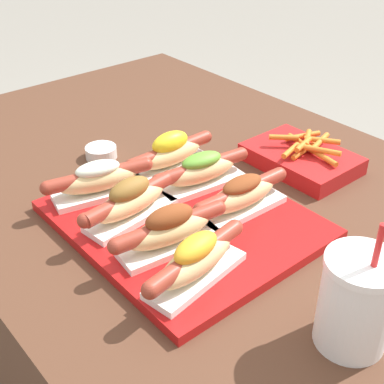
# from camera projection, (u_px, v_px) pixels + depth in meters

# --- Properties ---
(patio_table) EXTENTS (1.48, 0.89, 0.73)m
(patio_table) POSITION_uv_depth(u_px,v_px,m) (209.00, 327.00, 1.22)
(patio_table) COLOR #4C2D1E
(patio_table) RESTS_ON ground_plane
(serving_tray) EXTENTS (0.42, 0.36, 0.02)m
(serving_tray) POSITION_uv_depth(u_px,v_px,m) (183.00, 220.00, 0.93)
(serving_tray) COLOR #B71414
(serving_tray) RESTS_ON patio_table
(hot_dog_0) EXTENTS (0.10, 0.21, 0.07)m
(hot_dog_0) POSITION_uv_depth(u_px,v_px,m) (99.00, 179.00, 0.96)
(hot_dog_0) COLOR white
(hot_dog_0) RESTS_ON serving_tray
(hot_dog_1) EXTENTS (0.08, 0.21, 0.08)m
(hot_dog_1) POSITION_uv_depth(u_px,v_px,m) (130.00, 201.00, 0.90)
(hot_dog_1) COLOR white
(hot_dog_1) RESTS_ON serving_tray
(hot_dog_2) EXTENTS (0.08, 0.21, 0.08)m
(hot_dog_2) POSITION_uv_depth(u_px,v_px,m) (170.00, 229.00, 0.83)
(hot_dog_2) COLOR white
(hot_dog_2) RESTS_ON serving_tray
(hot_dog_3) EXTENTS (0.09, 0.21, 0.07)m
(hot_dog_3) POSITION_uv_depth(u_px,v_px,m) (196.00, 260.00, 0.77)
(hot_dog_3) COLOR white
(hot_dog_3) RESTS_ON serving_tray
(hot_dog_4) EXTENTS (0.06, 0.21, 0.08)m
(hot_dog_4) POSITION_uv_depth(u_px,v_px,m) (170.00, 153.00, 1.05)
(hot_dog_4) COLOR white
(hot_dog_4) RESTS_ON serving_tray
(hot_dog_5) EXTENTS (0.08, 0.21, 0.07)m
(hot_dog_5) POSITION_uv_depth(u_px,v_px,m) (201.00, 171.00, 0.99)
(hot_dog_5) COLOR white
(hot_dog_5) RESTS_ON serving_tray
(hot_dog_6) EXTENTS (0.06, 0.21, 0.07)m
(hot_dog_6) POSITION_uv_depth(u_px,v_px,m) (242.00, 195.00, 0.92)
(hot_dog_6) COLOR white
(hot_dog_6) RESTS_ON serving_tray
(sauce_bowl) EXTENTS (0.07, 0.07, 0.02)m
(sauce_bowl) POSITION_uv_depth(u_px,v_px,m) (101.00, 152.00, 1.14)
(sauce_bowl) COLOR silver
(sauce_bowl) RESTS_ON patio_table
(drink_cup) EXTENTS (0.10, 0.10, 0.20)m
(drink_cup) POSITION_uv_depth(u_px,v_px,m) (356.00, 302.00, 0.68)
(drink_cup) COLOR white
(drink_cup) RESTS_ON patio_table
(fries_basket) EXTENTS (0.22, 0.16, 0.06)m
(fries_basket) POSITION_uv_depth(u_px,v_px,m) (301.00, 158.00, 1.10)
(fries_basket) COLOR #B21919
(fries_basket) RESTS_ON patio_table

